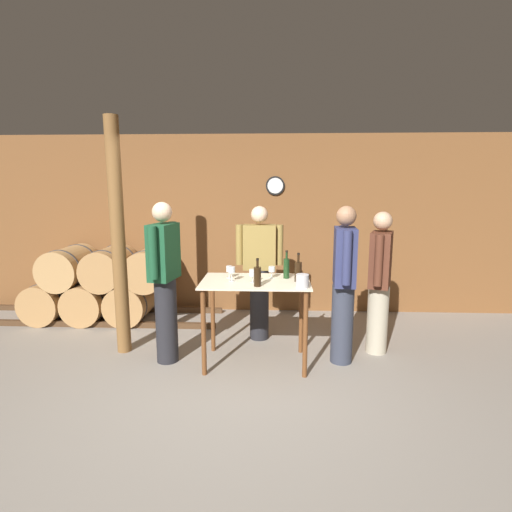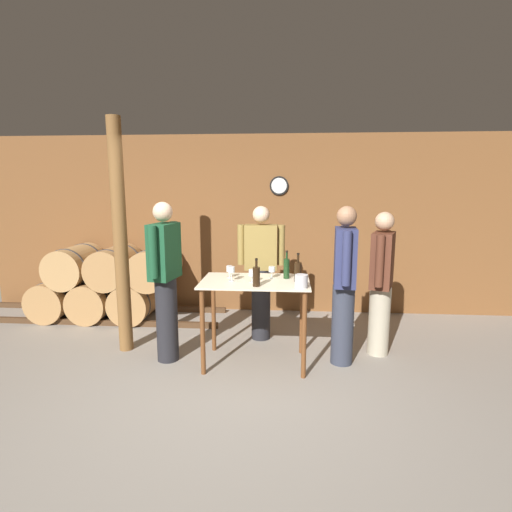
{
  "view_description": "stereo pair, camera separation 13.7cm",
  "coord_description": "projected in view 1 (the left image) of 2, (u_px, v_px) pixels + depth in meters",
  "views": [
    {
      "loc": [
        0.39,
        -3.38,
        1.94
      ],
      "look_at": [
        0.2,
        0.89,
        1.19
      ],
      "focal_mm": 28.0,
      "sensor_mm": 36.0,
      "label": 1
    },
    {
      "loc": [
        0.53,
        -3.37,
        1.94
      ],
      "look_at": [
        0.2,
        0.89,
        1.19
      ],
      "focal_mm": 28.0,
      "sensor_mm": 36.0,
      "label": 2
    }
  ],
  "objects": [
    {
      "name": "person_visitor_with_scarf",
      "position": [
        344.0,
        282.0,
        4.32
      ],
      "size": [
        0.25,
        0.59,
        1.74
      ],
      "color": "#333847",
      "rests_on": "ground_plane"
    },
    {
      "name": "back_wall",
      "position": [
        249.0,
        225.0,
        6.12
      ],
      "size": [
        8.4,
        0.08,
        2.7
      ],
      "color": "brown",
      "rests_on": "ground_plane"
    },
    {
      "name": "ground_plane",
      "position": [
        230.0,
        399.0,
        3.68
      ],
      "size": [
        14.0,
        14.0,
        0.0
      ],
      "primitive_type": "plane",
      "color": "gray"
    },
    {
      "name": "person_visitor_bearded",
      "position": [
        380.0,
        280.0,
        4.59
      ],
      "size": [
        0.34,
        0.56,
        1.66
      ],
      "color": "#B7AD93",
      "rests_on": "ground_plane"
    },
    {
      "name": "wine_bottle_far_left",
      "position": [
        257.0,
        276.0,
        4.02
      ],
      "size": [
        0.07,
        0.07,
        0.29
      ],
      "color": "black",
      "rests_on": "tasting_table"
    },
    {
      "name": "wine_glass_near_center",
      "position": [
        232.0,
        270.0,
        4.23
      ],
      "size": [
        0.07,
        0.07,
        0.16
      ],
      "color": "silver",
      "rests_on": "tasting_table"
    },
    {
      "name": "barrel_rack",
      "position": [
        101.0,
        284.0,
        5.82
      ],
      "size": [
        3.74,
        0.87,
        1.08
      ],
      "color": "#4C331E",
      "rests_on": "ground_plane"
    },
    {
      "name": "wine_bottle_left",
      "position": [
        286.0,
        268.0,
        4.37
      ],
      "size": [
        0.07,
        0.07,
        0.31
      ],
      "color": "#193819",
      "rests_on": "tasting_table"
    },
    {
      "name": "wooden_post",
      "position": [
        118.0,
        239.0,
        4.53
      ],
      "size": [
        0.16,
        0.16,
        2.7
      ],
      "color": "brown",
      "rests_on": "ground_plane"
    },
    {
      "name": "person_visitor_near_door",
      "position": [
        165.0,
        279.0,
        4.33
      ],
      "size": [
        0.29,
        0.58,
        1.78
      ],
      "color": "#232328",
      "rests_on": "ground_plane"
    },
    {
      "name": "wine_glass_far_side",
      "position": [
        272.0,
        270.0,
        4.39
      ],
      "size": [
        0.07,
        0.07,
        0.13
      ],
      "color": "silver",
      "rests_on": "tasting_table"
    },
    {
      "name": "tasting_table",
      "position": [
        256.0,
        296.0,
        4.31
      ],
      "size": [
        1.16,
        0.74,
        0.94
      ],
      "color": "beige",
      "rests_on": "ground_plane"
    },
    {
      "name": "wine_bottle_center",
      "position": [
        298.0,
        271.0,
        4.22
      ],
      "size": [
        0.08,
        0.08,
        0.31
      ],
      "color": "black",
      "rests_on": "tasting_table"
    },
    {
      "name": "person_host",
      "position": [
        259.0,
        270.0,
        5.01
      ],
      "size": [
        0.59,
        0.24,
        1.7
      ],
      "color": "#232328",
      "rests_on": "ground_plane"
    },
    {
      "name": "ice_bucket",
      "position": [
        302.0,
        281.0,
        3.97
      ],
      "size": [
        0.13,
        0.13,
        0.14
      ],
      "color": "silver",
      "rests_on": "tasting_table"
    },
    {
      "name": "wine_glass_near_right",
      "position": [
        253.0,
        273.0,
        4.19
      ],
      "size": [
        0.07,
        0.07,
        0.14
      ],
      "color": "silver",
      "rests_on": "tasting_table"
    },
    {
      "name": "wine_glass_near_left",
      "position": [
        229.0,
        269.0,
        4.39
      ],
      "size": [
        0.06,
        0.06,
        0.13
      ],
      "color": "silver",
      "rests_on": "tasting_table"
    }
  ]
}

